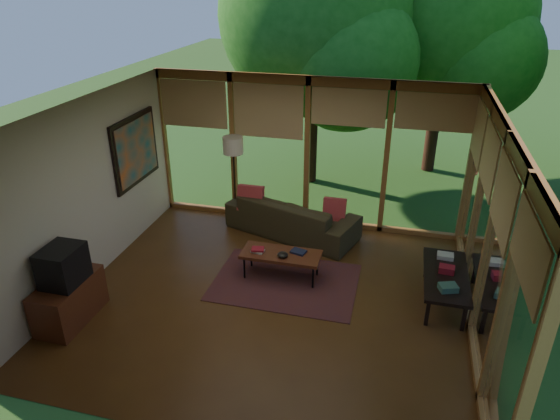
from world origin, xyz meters
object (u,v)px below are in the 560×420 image
(sofa, at_px, (292,216))
(coffee_table, at_px, (281,255))
(side_console, at_px, (446,277))
(floor_lamp, at_px, (233,150))
(television, at_px, (63,266))
(media_cabinet, at_px, (69,300))

(sofa, height_order, coffee_table, sofa)
(sofa, xyz_separation_m, side_console, (2.54, -1.47, 0.07))
(floor_lamp, distance_m, side_console, 4.14)
(television, xyz_separation_m, floor_lamp, (1.19, 3.30, 0.56))
(television, height_order, coffee_table, television)
(sofa, height_order, floor_lamp, floor_lamp)
(sofa, bearing_deg, floor_lamp, 9.08)
(coffee_table, bearing_deg, television, -145.58)
(floor_lamp, height_order, coffee_table, floor_lamp)
(sofa, bearing_deg, media_cabinet, 71.32)
(media_cabinet, xyz_separation_m, side_console, (4.87, 1.66, 0.11))
(side_console, bearing_deg, television, -161.14)
(coffee_table, xyz_separation_m, side_console, (2.38, -0.03, 0.02))
(media_cabinet, bearing_deg, floor_lamp, 69.89)
(sofa, bearing_deg, coffee_table, 114.32)
(side_console, bearing_deg, media_cabinet, -161.22)
(media_cabinet, height_order, television, television)
(media_cabinet, relative_size, side_console, 0.71)
(media_cabinet, height_order, side_console, media_cabinet)
(media_cabinet, distance_m, coffee_table, 3.01)
(television, xyz_separation_m, side_console, (4.85, 1.66, -0.44))
(floor_lamp, height_order, side_console, floor_lamp)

